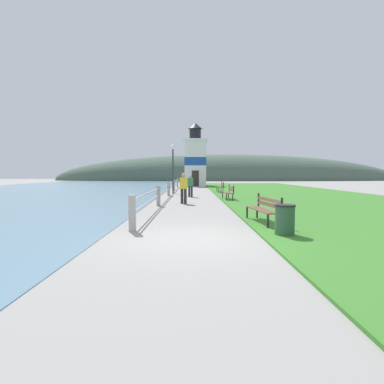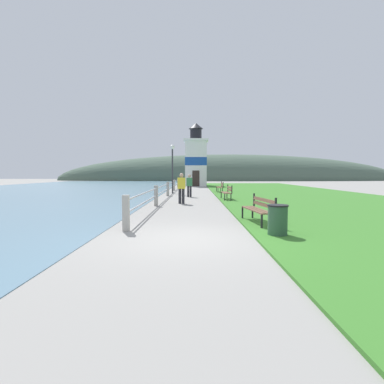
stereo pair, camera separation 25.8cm
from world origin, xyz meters
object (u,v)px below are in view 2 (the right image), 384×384
Objects in this scene: park_bench_near at (259,208)px; park_bench_midway at (227,192)px; trash_bin at (278,221)px; lighthouse at (196,159)px; person_strolling at (181,187)px; person_by_railing at (189,185)px; lamp_post at (172,160)px; park_bench_far at (220,186)px.

park_bench_near is 8.62m from park_bench_midway.
park_bench_near reaches higher than trash_bin.
park_bench_midway is at bearing -84.97° from lighthouse.
person_by_railing is (0.35, 4.60, -0.05)m from person_strolling.
park_bench_midway is 0.21× the size of lighthouse.
lighthouse is 31.71m from trash_bin.
person_by_railing is at bearing -91.64° from lighthouse.
trash_bin is at bearing -162.09° from person_by_railing.
park_bench_near and park_bench_midway have the same top height.
lighthouse is at bearing 2.34° from person_strolling.
park_bench_midway reaches higher than trash_bin.
park_bench_midway is 2.03× the size of trash_bin.
person_by_railing is at bearing -68.25° from lamp_post.
lamp_post is at bearing 13.58° from park_bench_far.
person_by_railing is at bearing 0.20° from person_strolling.
person_strolling is at bearing 35.08° from park_bench_midway.
lighthouse reaches higher than park_bench_near.
park_bench_far is at bearing 13.27° from lamp_post.
lighthouse is 9.71× the size of trash_bin.
park_bench_midway is at bearing -58.25° from lamp_post.
lamp_post reaches higher than park_bench_far.
person_strolling is (-0.87, -22.99, -2.57)m from lighthouse.
park_bench_far is at bearing -13.10° from person_strolling.
park_bench_midway is at bearing -130.01° from person_by_railing.
lamp_post reaches higher than trash_bin.
park_bench_far is at bearing -22.29° from person_by_railing.
park_bench_midway is 1.03× the size of person_strolling.
lighthouse is 18.59m from person_by_railing.
lamp_post is at bearing 12.11° from person_strolling.
park_bench_near is 1.94m from trash_bin.
park_bench_midway is 10.56m from trash_bin.
person_by_railing is at bearing -84.96° from park_bench_near.
person_strolling is (-2.72, -2.06, 0.36)m from park_bench_midway.
park_bench_far is at bearing -81.63° from lighthouse.
park_bench_near is at bearing -152.28° from person_strolling.
lighthouse is (-1.94, 29.56, 2.93)m from park_bench_near.
park_bench_near is 2.43× the size of trash_bin.
lamp_post is (-3.96, 16.72, 2.31)m from trash_bin.
person_strolling reaches higher than park_bench_near.
person_strolling is 8.49m from lamp_post.
lighthouse is at bearing 82.41° from lamp_post.
park_bench_midway is at bearing 88.76° from park_bench_far.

